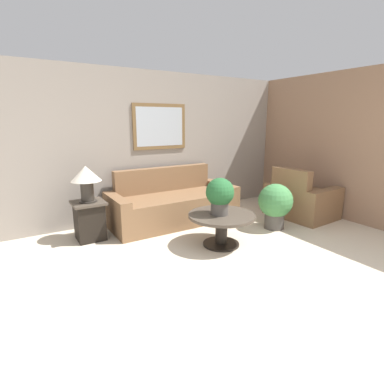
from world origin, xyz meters
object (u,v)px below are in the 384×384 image
side_table (90,220)px  table_lamp (86,178)px  potted_plant_floor (275,203)px  armchair (301,200)px  couch_main (173,205)px  coffee_table (222,223)px  potted_plant_on_table (220,194)px

side_table → table_lamp: size_ratio=1.10×
side_table → potted_plant_floor: potted_plant_floor is taller
armchair → table_lamp: size_ratio=2.17×
couch_main → table_lamp: size_ratio=4.16×
armchair → side_table: armchair is taller
side_table → potted_plant_floor: bearing=-22.6°
coffee_table → couch_main: bearing=94.4°
table_lamp → potted_plant_floor: size_ratio=0.71×
table_lamp → potted_plant_floor: bearing=-22.6°
couch_main → armchair: size_ratio=1.92×
side_table → table_lamp: 0.65m
couch_main → coffee_table: couch_main is taller
couch_main → potted_plant_floor: 1.74m
side_table → potted_plant_floor: size_ratio=0.78×
coffee_table → potted_plant_on_table: bearing=165.7°
side_table → potted_plant_on_table: size_ratio=1.12×
coffee_table → armchair: bearing=7.9°
coffee_table → side_table: size_ratio=1.62×
couch_main → potted_plant_floor: size_ratio=2.94×
table_lamp → couch_main: bearing=2.4°
armchair → potted_plant_floor: size_ratio=1.53×
coffee_table → potted_plant_floor: potted_plant_floor is taller
armchair → side_table: 3.72m
armchair → side_table: size_ratio=1.97×
armchair → potted_plant_on_table: size_ratio=2.21×
armchair → table_lamp: bearing=72.4°
armchair → potted_plant_on_table: bearing=94.6°
coffee_table → potted_plant_floor: bearing=4.5°
table_lamp → armchair: bearing=-14.6°
couch_main → side_table: bearing=-177.6°
potted_plant_on_table → couch_main: bearing=92.9°
couch_main → potted_plant_floor: couch_main is taller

